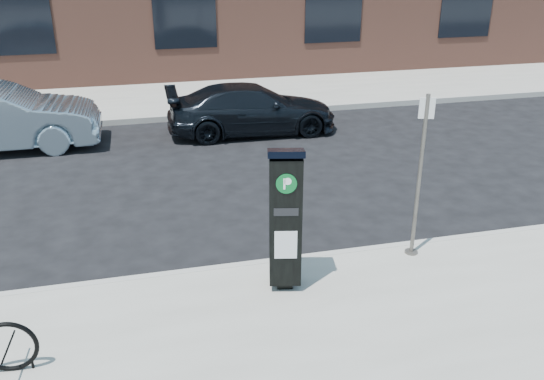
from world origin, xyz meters
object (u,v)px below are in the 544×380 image
object	(u,v)px
parking_kiosk	(285,218)
car_dark	(252,109)
sign_pole	(419,179)
bike_rack	(8,347)

from	to	relation	value
parking_kiosk	car_dark	bearing A→B (deg)	94.06
sign_pole	car_dark	world-z (taller)	sign_pole
bike_rack	car_dark	xyz separation A→B (m)	(4.38, 8.14, 0.15)
sign_pole	car_dark	size ratio (longest dim) A/B	0.58
bike_rack	parking_kiosk	bearing A→B (deg)	19.80
sign_pole	car_dark	bearing A→B (deg)	116.02
sign_pole	bike_rack	xyz separation A→B (m)	(-5.36, -1.32, -0.89)
parking_kiosk	sign_pole	distance (m)	2.11
bike_rack	sign_pole	bearing A→B (deg)	18.17
bike_rack	car_dark	distance (m)	9.24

